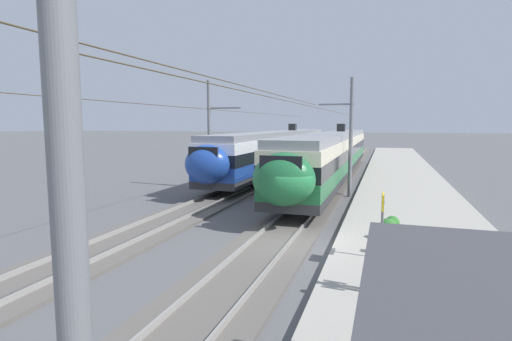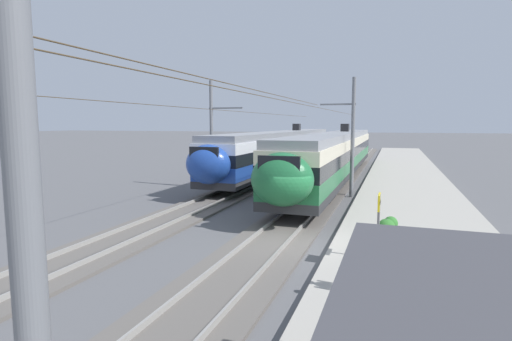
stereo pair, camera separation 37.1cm
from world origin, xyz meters
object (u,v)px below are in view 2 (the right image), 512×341
at_px(platform_sign, 379,212).
at_px(handbag_near_sign, 368,248).
at_px(potted_plant_platform_edge, 386,228).
at_px(catenary_mast_mid, 350,135).
at_px(train_far_track, 283,148).
at_px(catenary_mast_west, 9,198).
at_px(potted_plant_by_shelter, 391,225).
at_px(handbag_beside_passenger, 378,280).
at_px(catenary_mast_far_side, 214,133).
at_px(passenger_walking, 369,257).
at_px(train_near_platform, 336,153).

bearing_deg(platform_sign, handbag_near_sign, 29.74).
bearing_deg(handbag_near_sign, potted_plant_platform_edge, -17.40).
bearing_deg(catenary_mast_mid, handbag_near_sign, -171.10).
height_order(platform_sign, potted_plant_platform_edge, platform_sign).
bearing_deg(platform_sign, train_far_track, 21.79).
xyz_separation_m(catenary_mast_west, potted_plant_by_shelter, (13.60, -2.56, -3.27)).
bearing_deg(potted_plant_platform_edge, platform_sign, 174.60).
bearing_deg(platform_sign, handbag_beside_passenger, -177.35).
xyz_separation_m(catenary_mast_west, potted_plant_platform_edge, (13.12, -2.42, -3.30)).
bearing_deg(potted_plant_platform_edge, catenary_mast_far_side, 48.37).
xyz_separation_m(catenary_mast_mid, potted_plant_platform_edge, (-10.24, -2.42, -3.13)).
bearing_deg(handbag_near_sign, passenger_walking, -176.54).
relative_size(catenary_mast_far_side, platform_sign, 20.76).
bearing_deg(potted_plant_by_shelter, catenary_mast_far_side, 50.04).
bearing_deg(potted_plant_platform_edge, handbag_near_sign, 162.60).
height_order(catenary_mast_mid, platform_sign, catenary_mast_mid).
relative_size(catenary_mast_mid, platform_sign, 20.76).
relative_size(train_far_track, passenger_walking, 20.12).
height_order(catenary_mast_mid, passenger_walking, catenary_mast_mid).
bearing_deg(train_far_track, train_near_platform, -129.22).
height_order(catenary_mast_mid, handbag_beside_passenger, catenary_mast_mid).
xyz_separation_m(train_far_track, handbag_beside_passenger, (-26.10, -9.65, -1.76)).
bearing_deg(train_near_platform, platform_sign, -168.44).
bearing_deg(handbag_beside_passenger, train_near_platform, 10.66).
bearing_deg(potted_plant_platform_edge, train_far_track, 24.35).
xyz_separation_m(train_near_platform, passenger_walking, (-22.09, -3.83, -0.97)).
relative_size(passenger_walking, potted_plant_platform_edge, 2.16).
bearing_deg(handbag_beside_passenger, train_far_track, 20.29).
xyz_separation_m(platform_sign, handbag_near_sign, (0.57, 0.33, -1.39)).
height_order(platform_sign, handbag_near_sign, platform_sign).
bearing_deg(handbag_near_sign, catenary_mast_mid, 8.90).
distance_m(handbag_beside_passenger, potted_plant_by_shelter, 5.02).
xyz_separation_m(train_near_platform, train_far_track, (4.57, 5.59, -0.00)).
relative_size(platform_sign, handbag_beside_passenger, 4.81).
relative_size(train_far_track, potted_plant_by_shelter, 43.73).
distance_m(catenary_mast_mid, handbag_near_sign, 12.60).
bearing_deg(catenary_mast_west, train_far_track, 11.96).
height_order(handbag_near_sign, potted_plant_platform_edge, potted_plant_platform_edge).
xyz_separation_m(passenger_walking, potted_plant_platform_edge, (5.09, -0.34, -0.52)).
bearing_deg(catenary_mast_mid, handbag_beside_passenger, -171.13).
height_order(catenary_mast_west, potted_plant_platform_edge, catenary_mast_west).
relative_size(train_near_platform, catenary_mast_mid, 0.79).
relative_size(potted_plant_platform_edge, potted_plant_by_shelter, 1.01).
relative_size(train_near_platform, handbag_beside_passenger, 79.21).
xyz_separation_m(train_near_platform, potted_plant_platform_edge, (-17.00, -4.17, -1.49)).
bearing_deg(passenger_walking, train_near_platform, 9.83).
bearing_deg(potted_plant_platform_edge, passenger_walking, 176.15).
bearing_deg(passenger_walking, catenary_mast_far_side, 36.32).
distance_m(catenary_mast_west, passenger_walking, 8.75).
bearing_deg(catenary_mast_mid, potted_plant_by_shelter, -165.27).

